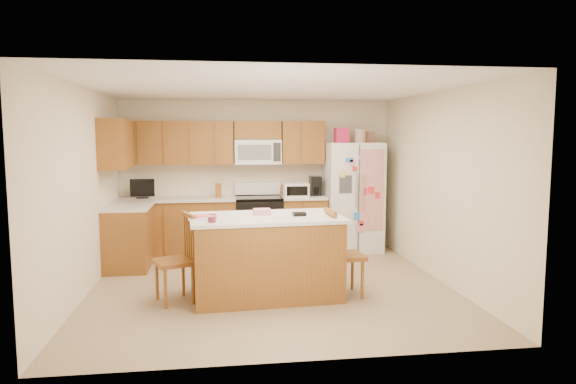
{
  "coord_description": "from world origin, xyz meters",
  "views": [
    {
      "loc": [
        -0.65,
        -6.39,
        1.93
      ],
      "look_at": [
        0.27,
        0.35,
        1.17
      ],
      "focal_mm": 32.0,
      "sensor_mm": 36.0,
      "label": 1
    }
  ],
  "objects": [
    {
      "name": "windsor_chair_right",
      "position": [
        0.81,
        -0.52,
        0.49
      ],
      "size": [
        0.46,
        0.48,
        1.05
      ],
      "color": "#905F20",
      "rests_on": "ground"
    },
    {
      "name": "windsor_chair_back",
      "position": [
        -0.17,
        0.21,
        0.42
      ],
      "size": [
        0.49,
        0.48,
        0.89
      ],
      "color": "#905F20",
      "rests_on": "ground"
    },
    {
      "name": "windsor_chair_left",
      "position": [
        -1.14,
        -0.49,
        0.49
      ],
      "size": [
        0.55,
        0.56,
        1.03
      ],
      "color": "#905F20",
      "rests_on": "ground"
    },
    {
      "name": "stove",
      "position": [
        0.0,
        1.94,
        0.47
      ],
      "size": [
        0.76,
        0.65,
        1.13
      ],
      "color": "black",
      "rests_on": "ground"
    },
    {
      "name": "room_shell",
      "position": [
        0.0,
        0.0,
        1.44
      ],
      "size": [
        4.6,
        4.6,
        2.52
      ],
      "color": "beige",
      "rests_on": "ground"
    },
    {
      "name": "island",
      "position": [
        -0.1,
        -0.42,
        0.49
      ],
      "size": [
        1.84,
        1.15,
        1.06
      ],
      "color": "#905F20",
      "rests_on": "ground"
    },
    {
      "name": "cabinetry",
      "position": [
        -0.98,
        1.79,
        0.91
      ],
      "size": [
        3.36,
        1.56,
        2.15
      ],
      "color": "#905F20",
      "rests_on": "ground"
    },
    {
      "name": "ground",
      "position": [
        0.0,
        0.0,
        0.0
      ],
      "size": [
        4.5,
        4.5,
        0.0
      ],
      "primitive_type": "plane",
      "color": "#80644A",
      "rests_on": "ground"
    },
    {
      "name": "refrigerator",
      "position": [
        1.57,
        1.87,
        0.92
      ],
      "size": [
        0.9,
        0.79,
        2.04
      ],
      "color": "white",
      "rests_on": "ground"
    }
  ]
}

